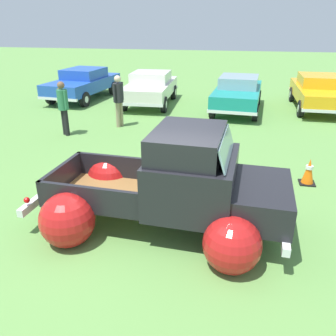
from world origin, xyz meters
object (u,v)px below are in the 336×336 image
(show_car_3, at_px, (318,91))
(vintage_pickup_truck, at_px, (178,191))
(spectator_0, at_px, (119,98))
(show_car_1, at_px, (150,87))
(spectator_1, at_px, (63,105))
(show_car_2, at_px, (238,92))
(lane_cone_0, at_px, (309,172))
(show_car_0, at_px, (83,83))

(show_car_3, bearing_deg, vintage_pickup_truck, -22.03)
(vintage_pickup_truck, bearing_deg, spectator_0, 120.54)
(show_car_1, xyz_separation_m, show_car_3, (7.26, 0.48, 0.00))
(spectator_0, bearing_deg, spectator_1, -117.91)
(show_car_2, distance_m, show_car_3, 3.51)
(vintage_pickup_truck, distance_m, lane_cone_0, 3.68)
(show_car_2, bearing_deg, show_car_3, 110.43)
(show_car_0, xyz_separation_m, spectator_1, (1.75, -5.51, 0.24))
(show_car_1, bearing_deg, spectator_1, -20.58)
(show_car_1, xyz_separation_m, show_car_2, (3.89, -0.48, -0.00))
(show_car_0, xyz_separation_m, show_car_2, (7.35, -0.99, -0.00))
(vintage_pickup_truck, relative_size, show_car_0, 1.01)
(vintage_pickup_truck, xyz_separation_m, spectator_0, (-3.18, 6.16, 0.29))
(show_car_0, bearing_deg, show_car_3, 96.11)
(vintage_pickup_truck, relative_size, show_car_3, 1.03)
(show_car_1, distance_m, spectator_1, 5.29)
(show_car_0, distance_m, show_car_1, 3.50)
(vintage_pickup_truck, xyz_separation_m, spectator_1, (-4.64, 4.85, 0.27))
(show_car_0, bearing_deg, spectator_0, 43.68)
(show_car_1, xyz_separation_m, lane_cone_0, (5.64, -7.41, -0.47))
(show_car_0, bearing_deg, lane_cone_0, 55.26)
(show_car_0, xyz_separation_m, spectator_0, (3.21, -4.20, 0.26))
(vintage_pickup_truck, height_order, show_car_2, vintage_pickup_truck)
(spectator_0, bearing_deg, show_car_0, 147.53)
(show_car_1, distance_m, show_car_3, 7.28)
(lane_cone_0, bearing_deg, show_car_0, 139.01)
(vintage_pickup_truck, bearing_deg, lane_cone_0, 45.27)
(spectator_1, relative_size, lane_cone_0, 2.83)
(show_car_3, bearing_deg, spectator_1, -57.88)
(show_car_2, height_order, show_car_3, same)
(lane_cone_0, bearing_deg, show_car_1, 127.31)
(vintage_pickup_truck, height_order, show_car_0, vintage_pickup_truck)
(spectator_0, relative_size, lane_cone_0, 2.89)
(show_car_0, relative_size, spectator_1, 2.63)
(show_car_0, distance_m, spectator_1, 5.79)
(show_car_0, height_order, lane_cone_0, show_car_0)
(show_car_3, bearing_deg, show_car_2, -73.38)
(vintage_pickup_truck, distance_m, show_car_0, 12.18)
(spectator_1, bearing_deg, vintage_pickup_truck, 82.08)
(show_car_3, bearing_deg, lane_cone_0, -10.89)
(vintage_pickup_truck, relative_size, spectator_1, 2.65)
(show_car_2, relative_size, lane_cone_0, 7.15)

